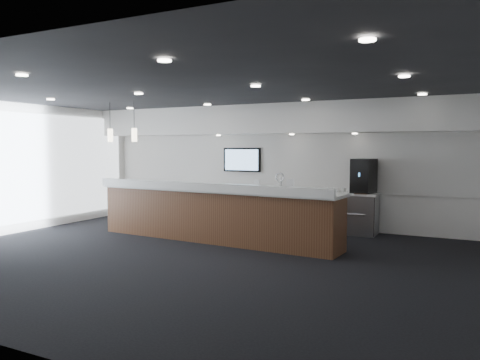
% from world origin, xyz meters
% --- Properties ---
extents(ground, '(10.00, 10.00, 0.00)m').
position_xyz_m(ground, '(0.00, 0.00, 0.00)').
color(ground, black).
rests_on(ground, ground).
extents(ceiling, '(10.00, 8.00, 0.02)m').
position_xyz_m(ceiling, '(0.00, 0.00, 3.00)').
color(ceiling, black).
rests_on(ceiling, back_wall).
extents(back_wall, '(10.00, 0.02, 3.00)m').
position_xyz_m(back_wall, '(0.00, 4.00, 1.50)').
color(back_wall, white).
rests_on(back_wall, ground).
extents(left_wall, '(0.02, 8.00, 3.00)m').
position_xyz_m(left_wall, '(-5.00, 0.00, 1.50)').
color(left_wall, white).
rests_on(left_wall, ground).
extents(soffit_bulkhead, '(10.00, 0.90, 0.70)m').
position_xyz_m(soffit_bulkhead, '(0.00, 3.55, 2.65)').
color(soffit_bulkhead, silver).
rests_on(soffit_bulkhead, back_wall).
extents(alcove_panel, '(9.80, 0.06, 1.40)m').
position_xyz_m(alcove_panel, '(0.00, 3.97, 1.60)').
color(alcove_panel, silver).
rests_on(alcove_panel, back_wall).
extents(window_blinds_wall, '(0.04, 7.36, 2.55)m').
position_xyz_m(window_blinds_wall, '(-4.96, 0.00, 1.50)').
color(window_blinds_wall, silver).
rests_on(window_blinds_wall, left_wall).
extents(back_credenza, '(5.06, 0.66, 0.95)m').
position_xyz_m(back_credenza, '(-0.00, 3.64, 0.48)').
color(back_credenza, '#96989E').
rests_on(back_credenza, ground).
extents(wall_tv, '(1.05, 0.08, 0.62)m').
position_xyz_m(wall_tv, '(-1.00, 3.91, 1.65)').
color(wall_tv, black).
rests_on(wall_tv, back_wall).
extents(pendant_left, '(0.12, 0.12, 0.30)m').
position_xyz_m(pendant_left, '(-2.40, 0.80, 2.25)').
color(pendant_left, beige).
rests_on(pendant_left, ceiling).
extents(pendant_right, '(0.12, 0.12, 0.30)m').
position_xyz_m(pendant_right, '(-3.10, 0.80, 2.25)').
color(pendant_right, beige).
rests_on(pendant_right, ceiling).
extents(ceiling_can_lights, '(7.00, 5.00, 0.02)m').
position_xyz_m(ceiling_can_lights, '(0.00, 0.00, 2.97)').
color(ceiling_can_lights, white).
rests_on(ceiling_can_lights, ceiling).
extents(service_counter, '(5.63, 1.28, 1.49)m').
position_xyz_m(service_counter, '(-0.46, 1.51, 0.57)').
color(service_counter, '#4B2B19').
rests_on(service_counter, ground).
extents(coffee_machine, '(0.54, 0.62, 0.77)m').
position_xyz_m(coffee_machine, '(2.20, 3.62, 1.33)').
color(coffee_machine, black).
rests_on(coffee_machine, back_credenza).
extents(info_sign_left, '(0.16, 0.07, 0.23)m').
position_xyz_m(info_sign_left, '(-0.39, 3.52, 1.06)').
color(info_sign_left, silver).
rests_on(info_sign_left, back_credenza).
extents(info_sign_right, '(0.20, 0.05, 0.27)m').
position_xyz_m(info_sign_right, '(0.47, 3.54, 1.09)').
color(info_sign_right, silver).
rests_on(info_sign_right, back_credenza).
extents(cup_0, '(0.11, 0.11, 0.10)m').
position_xyz_m(cup_0, '(1.90, 3.57, 1.00)').
color(cup_0, white).
rests_on(cup_0, back_credenza).
extents(cup_1, '(0.16, 0.16, 0.10)m').
position_xyz_m(cup_1, '(1.76, 3.57, 1.00)').
color(cup_1, white).
rests_on(cup_1, back_credenza).
extents(cup_2, '(0.14, 0.14, 0.10)m').
position_xyz_m(cup_2, '(1.62, 3.57, 1.00)').
color(cup_2, white).
rests_on(cup_2, back_credenza).
extents(cup_3, '(0.14, 0.14, 0.10)m').
position_xyz_m(cup_3, '(1.48, 3.57, 1.00)').
color(cup_3, white).
rests_on(cup_3, back_credenza).
extents(cup_4, '(0.15, 0.15, 0.10)m').
position_xyz_m(cup_4, '(1.34, 3.57, 1.00)').
color(cup_4, white).
rests_on(cup_4, back_credenza).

